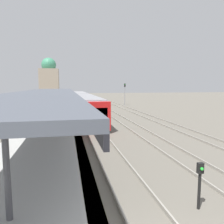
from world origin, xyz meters
The scene contains 6 objects.
platform_canopy centered at (-3.81, 12.79, 3.64)m, with size 4.00×27.71×2.89m.
person_on_platform centered at (-2.27, 13.39, 1.85)m, with size 0.40×0.40×1.66m.
train_near centered at (0.00, 30.56, 1.63)m, with size 2.67×31.95×2.92m.
signal_post_near centered at (1.92, 2.46, 1.02)m, with size 0.20×0.21×1.63m.
signal_mast_far centered at (9.68, 41.02, 2.93)m, with size 0.28×0.29×4.62m.
distant_domed_building centered at (-6.69, 54.94, 5.27)m, with size 4.76×4.76×11.25m.
Camera 1 is at (-2.39, -3.78, 4.18)m, focal length 35.00 mm.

